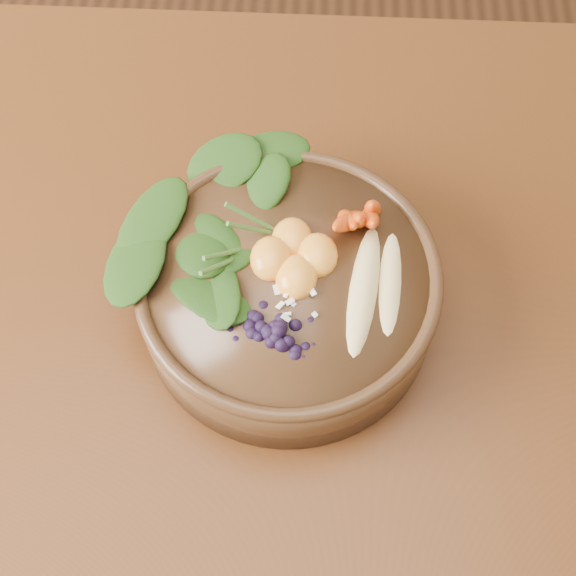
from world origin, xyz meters
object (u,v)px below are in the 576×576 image
Objects in this scene: dining_table at (116,419)px; carrot_cluster at (360,192)px; kale_heap at (255,200)px; banana_halves at (378,279)px; blueberry_pile at (277,321)px; mandarin_cluster at (294,249)px; stoneware_bowl at (288,294)px.

dining_table is 0.32m from carrot_cluster.
kale_heap is 0.12m from banana_halves.
banana_halves is 1.19× the size of blueberry_pile.
stoneware_bowl is at bearing -105.67° from mandarin_cluster.
carrot_cluster reaches higher than blueberry_pile.
stoneware_bowl is (0.16, 0.08, 0.13)m from dining_table.
mandarin_cluster is at bearing 74.33° from stoneware_bowl.
mandarin_cluster is (0.00, 0.02, 0.05)m from stoneware_bowl.
stoneware_bowl is at bearing -62.46° from kale_heap.
mandarin_cluster reaches higher than dining_table.
mandarin_cluster is at bearing 81.40° from blueberry_pile.
kale_heap reaches higher than banana_halves.
dining_table is 0.24m from blueberry_pile.
stoneware_bowl is at bearing -123.69° from carrot_cluster.
blueberry_pile is (-0.01, -0.05, 0.05)m from stoneware_bowl.
carrot_cluster is 0.60× the size of blueberry_pile.
kale_heap reaches higher than stoneware_bowl.
banana_halves is at bearing -6.59° from stoneware_bowl.
stoneware_bowl reaches higher than dining_table.
dining_table is 0.26m from mandarin_cluster.
stoneware_bowl is at bearing 25.08° from dining_table.
mandarin_cluster is (0.03, -0.04, -0.01)m from kale_heap.
kale_heap is at bearing -169.49° from carrot_cluster.
kale_heap reaches higher than dining_table.
mandarin_cluster is at bearing 28.74° from dining_table.
carrot_cluster is 0.07m from mandarin_cluster.
blueberry_pile is (-0.01, -0.07, 0.00)m from mandarin_cluster.
kale_heap reaches higher than blueberry_pile.
banana_halves is at bearing -19.08° from mandarin_cluster.
blueberry_pile is at bearing -141.51° from banana_halves.
mandarin_cluster is (-0.05, -0.04, -0.02)m from carrot_cluster.
blueberry_pile is at bearing 8.45° from dining_table.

